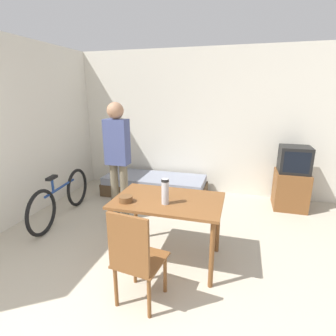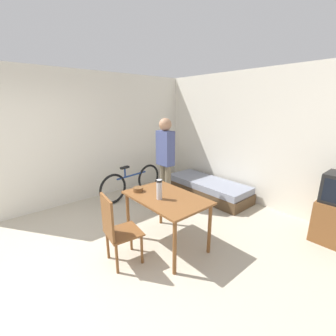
{
  "view_description": "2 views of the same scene",
  "coord_description": "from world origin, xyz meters",
  "px_view_note": "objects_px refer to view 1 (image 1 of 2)",
  "views": [
    {
      "loc": [
        0.97,
        -1.09,
        1.91
      ],
      "look_at": [
        0.01,
        2.28,
        0.9
      ],
      "focal_mm": 28.0,
      "sensor_mm": 36.0,
      "label": 1
    },
    {
      "loc": [
        2.49,
        -0.39,
        2.03
      ],
      "look_at": [
        -0.3,
        2.0,
        0.99
      ],
      "focal_mm": 24.0,
      "sensor_mm": 36.0,
      "label": 2
    }
  ],
  "objects_px": {
    "bicycle": "(61,198)",
    "person_standing": "(118,153)",
    "wooden_chair": "(135,256)",
    "thermos_flask": "(165,190)",
    "dining_table": "(168,207)",
    "mate_bowl": "(126,199)",
    "tv": "(292,180)",
    "daybed": "(155,185)"
  },
  "relations": [
    {
      "from": "bicycle",
      "to": "person_standing",
      "type": "relative_size",
      "value": 0.93
    },
    {
      "from": "wooden_chair",
      "to": "thermos_flask",
      "type": "bearing_deg",
      "value": 81.75
    },
    {
      "from": "dining_table",
      "to": "mate_bowl",
      "type": "height_order",
      "value": "mate_bowl"
    },
    {
      "from": "dining_table",
      "to": "person_standing",
      "type": "relative_size",
      "value": 0.67
    },
    {
      "from": "wooden_chair",
      "to": "dining_table",
      "type": "bearing_deg",
      "value": 83.38
    },
    {
      "from": "tv",
      "to": "mate_bowl",
      "type": "xyz_separation_m",
      "value": [
        -2.03,
        -2.18,
        0.31
      ]
    },
    {
      "from": "tv",
      "to": "daybed",
      "type": "bearing_deg",
      "value": -178.42
    },
    {
      "from": "daybed",
      "to": "dining_table",
      "type": "xyz_separation_m",
      "value": [
        0.81,
        -1.92,
        0.49
      ]
    },
    {
      "from": "wooden_chair",
      "to": "mate_bowl",
      "type": "height_order",
      "value": "wooden_chair"
    },
    {
      "from": "wooden_chair",
      "to": "person_standing",
      "type": "height_order",
      "value": "person_standing"
    },
    {
      "from": "person_standing",
      "to": "dining_table",
      "type": "bearing_deg",
      "value": -39.33
    },
    {
      "from": "daybed",
      "to": "bicycle",
      "type": "distance_m",
      "value": 1.73
    },
    {
      "from": "wooden_chair",
      "to": "thermos_flask",
      "type": "distance_m",
      "value": 0.75
    },
    {
      "from": "mate_bowl",
      "to": "dining_table",
      "type": "bearing_deg",
      "value": 24.83
    },
    {
      "from": "thermos_flask",
      "to": "mate_bowl",
      "type": "relative_size",
      "value": 1.88
    },
    {
      "from": "bicycle",
      "to": "thermos_flask",
      "type": "distance_m",
      "value": 2.11
    },
    {
      "from": "bicycle",
      "to": "thermos_flask",
      "type": "bearing_deg",
      "value": -20.61
    },
    {
      "from": "dining_table",
      "to": "thermos_flask",
      "type": "xyz_separation_m",
      "value": [
        0.0,
        -0.13,
        0.25
      ]
    },
    {
      "from": "tv",
      "to": "bicycle",
      "type": "bearing_deg",
      "value": -158.15
    },
    {
      "from": "bicycle",
      "to": "person_standing",
      "type": "xyz_separation_m",
      "value": [
        0.88,
        0.25,
        0.72
      ]
    },
    {
      "from": "dining_table",
      "to": "mate_bowl",
      "type": "distance_m",
      "value": 0.48
    },
    {
      "from": "dining_table",
      "to": "mate_bowl",
      "type": "bearing_deg",
      "value": -155.17
    },
    {
      "from": "daybed",
      "to": "mate_bowl",
      "type": "height_order",
      "value": "mate_bowl"
    },
    {
      "from": "bicycle",
      "to": "person_standing",
      "type": "distance_m",
      "value": 1.16
    },
    {
      "from": "thermos_flask",
      "to": "wooden_chair",
      "type": "bearing_deg",
      "value": -98.25
    },
    {
      "from": "person_standing",
      "to": "mate_bowl",
      "type": "height_order",
      "value": "person_standing"
    },
    {
      "from": "dining_table",
      "to": "bicycle",
      "type": "distance_m",
      "value": 2.01
    },
    {
      "from": "daybed",
      "to": "tv",
      "type": "distance_m",
      "value": 2.44
    },
    {
      "from": "tv",
      "to": "dining_table",
      "type": "bearing_deg",
      "value": -128.91
    },
    {
      "from": "daybed",
      "to": "wooden_chair",
      "type": "relative_size",
      "value": 2.03
    },
    {
      "from": "thermos_flask",
      "to": "tv",
      "type": "bearing_deg",
      "value": 52.9
    },
    {
      "from": "tv",
      "to": "wooden_chair",
      "type": "distance_m",
      "value": 3.23
    },
    {
      "from": "person_standing",
      "to": "thermos_flask",
      "type": "bearing_deg",
      "value": -43.33
    },
    {
      "from": "person_standing",
      "to": "bicycle",
      "type": "bearing_deg",
      "value": -164.44
    },
    {
      "from": "daybed",
      "to": "thermos_flask",
      "type": "bearing_deg",
      "value": -68.3
    },
    {
      "from": "dining_table",
      "to": "person_standing",
      "type": "height_order",
      "value": "person_standing"
    },
    {
      "from": "daybed",
      "to": "thermos_flask",
      "type": "distance_m",
      "value": 2.33
    },
    {
      "from": "person_standing",
      "to": "daybed",
      "type": "bearing_deg",
      "value": 79.56
    },
    {
      "from": "bicycle",
      "to": "thermos_flask",
      "type": "height_order",
      "value": "thermos_flask"
    },
    {
      "from": "daybed",
      "to": "mate_bowl",
      "type": "distance_m",
      "value": 2.24
    },
    {
      "from": "dining_table",
      "to": "bicycle",
      "type": "bearing_deg",
      "value": 162.85
    },
    {
      "from": "daybed",
      "to": "tv",
      "type": "xyz_separation_m",
      "value": [
        2.42,
        0.07,
        0.31
      ]
    }
  ]
}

